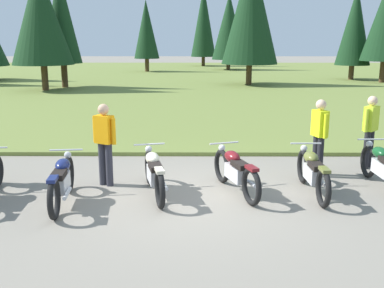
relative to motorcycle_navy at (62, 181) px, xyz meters
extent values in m
plane|color=gray|center=(2.33, 0.32, -0.44)|extent=(140.00, 140.00, 0.00)
cube|color=olive|center=(2.33, 25.39, -0.39)|extent=(80.00, 44.00, 0.10)
cylinder|color=#47331E|center=(13.45, 24.45, 0.12)|extent=(0.36, 0.36, 1.11)
cone|color=#143319|center=(13.45, 24.45, 3.35)|extent=(2.40, 2.40, 5.35)
cylinder|color=#47331E|center=(-5.32, 19.08, 0.32)|extent=(0.36, 0.36, 1.52)
cone|color=#143319|center=(-5.32, 19.08, 3.76)|extent=(2.17, 2.17, 5.36)
cylinder|color=#47331E|center=(-5.99, 17.54, 0.32)|extent=(0.36, 0.36, 1.52)
cone|color=#143319|center=(-5.99, 17.54, 3.69)|extent=(3.35, 3.35, 5.22)
cylinder|color=#47331E|center=(3.30, 40.76, 0.10)|extent=(0.36, 0.36, 1.08)
cone|color=#143319|center=(3.30, 40.76, 4.27)|extent=(2.59, 2.59, 7.27)
cylinder|color=#47331E|center=(5.52, 34.76, 0.09)|extent=(0.36, 0.36, 1.05)
cone|color=#143319|center=(5.52, 34.76, 3.57)|extent=(3.08, 3.08, 5.91)
cylinder|color=#47331E|center=(14.75, 22.28, 0.32)|extent=(0.36, 0.36, 1.51)
cylinder|color=#47331E|center=(5.78, 20.73, 0.26)|extent=(0.36, 0.36, 1.39)
cone|color=#143319|center=(5.78, 20.73, 4.26)|extent=(3.47, 3.47, 6.61)
cylinder|color=#47331E|center=(-1.81, 32.36, 0.18)|extent=(0.36, 0.36, 1.23)
cone|color=#143319|center=(-1.81, 32.36, 3.28)|extent=(2.20, 2.20, 4.96)
torus|color=black|center=(-0.07, 0.68, -0.09)|extent=(0.17, 0.71, 0.70)
torus|color=black|center=(0.07, -0.71, -0.09)|extent=(0.17, 0.71, 0.70)
cube|color=silver|center=(0.00, -0.01, -0.04)|extent=(0.26, 0.66, 0.28)
ellipsoid|color=navy|center=(-0.02, 0.17, 0.24)|extent=(0.31, 0.50, 0.22)
cube|color=black|center=(0.02, -0.23, 0.18)|extent=(0.27, 0.50, 0.10)
cube|color=navy|center=(0.07, -0.71, 0.25)|extent=(0.17, 0.33, 0.06)
cylinder|color=silver|center=(-0.06, 0.58, 0.42)|extent=(0.62, 0.09, 0.03)
sphere|color=silver|center=(-0.07, 0.70, 0.29)|extent=(0.14, 0.14, 0.14)
cylinder|color=silver|center=(0.17, -0.30, -0.14)|extent=(0.12, 0.55, 0.07)
torus|color=black|center=(1.45, 1.16, -0.09)|extent=(0.26, 0.70, 0.70)
torus|color=black|center=(1.77, -0.20, -0.09)|extent=(0.26, 0.70, 0.70)
cube|color=silver|center=(1.61, 0.48, -0.04)|extent=(0.34, 0.67, 0.28)
ellipsoid|color=beige|center=(1.57, 0.66, 0.24)|extent=(0.36, 0.53, 0.22)
cube|color=black|center=(1.66, 0.27, 0.18)|extent=(0.32, 0.52, 0.10)
cube|color=beige|center=(1.77, -0.20, 0.25)|extent=(0.21, 0.34, 0.06)
cylinder|color=silver|center=(1.47, 1.06, 0.42)|extent=(0.61, 0.17, 0.03)
sphere|color=silver|center=(1.44, 1.18, 0.29)|extent=(0.14, 0.14, 0.14)
cylinder|color=silver|center=(1.82, 0.22, -0.14)|extent=(0.19, 0.55, 0.07)
torus|color=black|center=(2.95, 1.27, -0.09)|extent=(0.32, 0.70, 0.70)
torus|color=black|center=(3.39, -0.05, -0.09)|extent=(0.32, 0.70, 0.70)
cube|color=silver|center=(3.17, 0.61, -0.04)|extent=(0.39, 0.67, 0.28)
ellipsoid|color=maroon|center=(3.11, 0.78, 0.24)|extent=(0.40, 0.54, 0.22)
cube|color=black|center=(3.24, 0.40, 0.18)|extent=(0.36, 0.53, 0.10)
cube|color=maroon|center=(3.39, -0.05, 0.25)|extent=(0.23, 0.35, 0.06)
cylinder|color=silver|center=(2.98, 1.18, 0.42)|extent=(0.60, 0.23, 0.03)
sphere|color=silver|center=(2.94, 1.29, 0.29)|extent=(0.14, 0.14, 0.14)
cylinder|color=silver|center=(3.40, 0.37, -0.14)|extent=(0.24, 0.54, 0.07)
torus|color=black|center=(4.62, 1.26, -0.09)|extent=(0.11, 0.70, 0.70)
torus|color=black|center=(4.65, -0.14, -0.09)|extent=(0.11, 0.70, 0.70)
cube|color=silver|center=(4.64, 0.56, -0.04)|extent=(0.21, 0.64, 0.28)
ellipsoid|color=brown|center=(4.63, 0.74, 0.24)|extent=(0.27, 0.48, 0.22)
cube|color=black|center=(4.64, 0.34, 0.18)|extent=(0.23, 0.48, 0.10)
cube|color=brown|center=(4.65, -0.14, 0.25)|extent=(0.15, 0.32, 0.06)
cylinder|color=silver|center=(4.63, 1.16, 0.42)|extent=(0.62, 0.04, 0.03)
sphere|color=silver|center=(4.62, 1.28, 0.29)|extent=(0.14, 0.14, 0.14)
cylinder|color=silver|center=(4.78, 0.26, -0.14)|extent=(0.08, 0.55, 0.07)
torus|color=black|center=(6.11, 1.64, -0.09)|extent=(0.12, 0.70, 0.70)
cube|color=silver|center=(6.13, 0.94, -0.04)|extent=(0.22, 0.64, 0.28)
ellipsoid|color=#144C23|center=(6.12, 1.12, 0.24)|extent=(0.27, 0.49, 0.22)
cylinder|color=silver|center=(6.11, 1.54, 0.42)|extent=(0.62, 0.05, 0.03)
sphere|color=silver|center=(6.11, 1.66, 0.29)|extent=(0.14, 0.14, 0.14)
cylinder|color=#2D2D38|center=(0.66, 1.03, 0.00)|extent=(0.14, 0.14, 0.88)
cylinder|color=#2D2D38|center=(0.50, 1.12, 0.00)|extent=(0.14, 0.14, 0.88)
cube|color=orange|center=(0.58, 1.08, 0.72)|extent=(0.42, 0.36, 0.56)
sphere|color=tan|center=(0.58, 1.08, 1.12)|extent=(0.22, 0.22, 0.22)
cylinder|color=orange|center=(0.78, 0.97, 0.70)|extent=(0.09, 0.09, 0.52)
cylinder|color=orange|center=(0.38, 1.18, 0.70)|extent=(0.09, 0.09, 0.52)
cylinder|color=black|center=(5.08, 1.68, 0.00)|extent=(0.14, 0.14, 0.88)
cylinder|color=black|center=(5.03, 1.85, 0.00)|extent=(0.14, 0.14, 0.88)
cube|color=#D8EA19|center=(5.05, 1.76, 0.72)|extent=(0.31, 0.41, 0.56)
sphere|color=beige|center=(5.05, 1.76, 1.12)|extent=(0.22, 0.22, 0.22)
cylinder|color=#D8EA19|center=(5.12, 1.54, 0.70)|extent=(0.09, 0.09, 0.52)
cylinder|color=#D8EA19|center=(4.99, 1.98, 0.70)|extent=(0.09, 0.09, 0.52)
cylinder|color=black|center=(6.44, 2.44, 0.00)|extent=(0.14, 0.14, 0.88)
cylinder|color=black|center=(6.31, 2.31, 0.00)|extent=(0.14, 0.14, 0.88)
cube|color=#C6E52D|center=(6.38, 2.37, 0.72)|extent=(0.41, 0.41, 0.56)
sphere|color=beige|center=(6.38, 2.37, 1.12)|extent=(0.22, 0.22, 0.22)
cylinder|color=#C6E52D|center=(6.54, 2.53, 0.70)|extent=(0.09, 0.09, 0.52)
cylinder|color=#C6E52D|center=(6.21, 2.21, 0.70)|extent=(0.09, 0.09, 0.52)
camera|label=1|loc=(2.38, -7.68, 2.48)|focal=42.10mm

